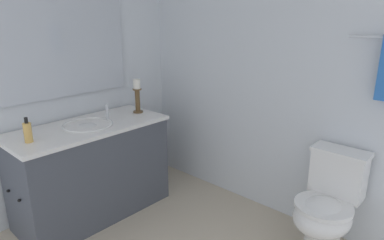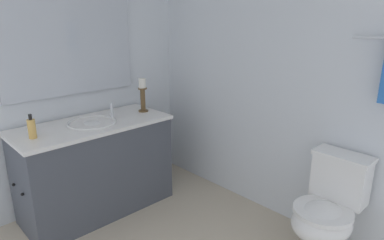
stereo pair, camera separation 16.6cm
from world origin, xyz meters
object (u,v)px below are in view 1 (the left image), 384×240
object	(u,v)px
mirror	(62,42)
toilet	(327,207)
vanity_cabinet	(92,170)
sink_basin	(88,130)
candle_holder_tall	(137,95)
soap_bottle	(28,132)

from	to	relation	value
mirror	toilet	size ratio (longest dim) A/B	1.54
vanity_cabinet	sink_basin	bearing A→B (deg)	90.00
candle_holder_tall	vanity_cabinet	bearing A→B (deg)	-89.80
vanity_cabinet	candle_holder_tall	xyz separation A→B (m)	(-0.00, 0.52, 0.56)
candle_holder_tall	toilet	size ratio (longest dim) A/B	0.41
candle_holder_tall	soap_bottle	bearing A→B (deg)	-87.57
mirror	candle_holder_tall	size ratio (longest dim) A/B	3.76
sink_basin	soap_bottle	world-z (taller)	soap_bottle
vanity_cabinet	mirror	bearing A→B (deg)	179.99
mirror	soap_bottle	world-z (taller)	mirror
sink_basin	mirror	world-z (taller)	mirror
soap_bottle	toilet	bearing A→B (deg)	38.89
vanity_cabinet	candle_holder_tall	distance (m)	0.77
soap_bottle	toilet	world-z (taller)	soap_bottle
sink_basin	toilet	size ratio (longest dim) A/B	0.54
vanity_cabinet	toilet	world-z (taller)	vanity_cabinet
toilet	mirror	bearing A→B (deg)	-156.97
vanity_cabinet	mirror	xyz separation A→B (m)	(-0.28, 0.00, 1.04)
soap_bottle	toilet	size ratio (longest dim) A/B	0.24
soap_bottle	candle_holder_tall	bearing A→B (deg)	92.43
mirror	toilet	xyz separation A→B (m)	(1.95, 0.83, -1.08)
candle_holder_tall	soap_bottle	world-z (taller)	candle_holder_tall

